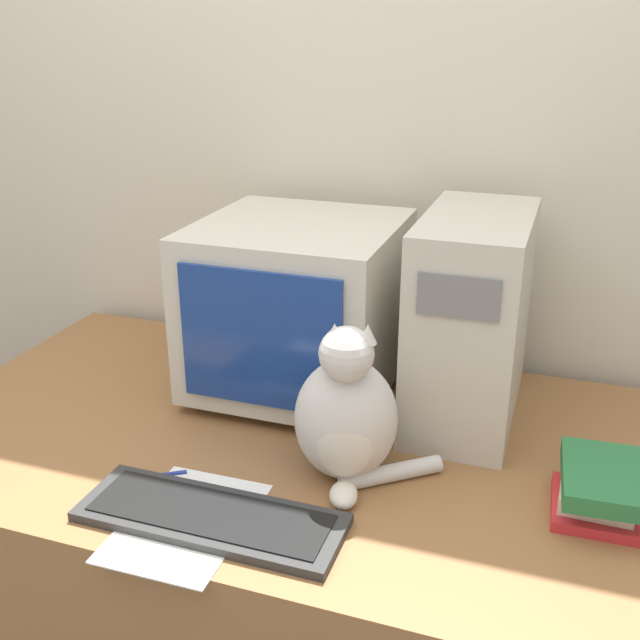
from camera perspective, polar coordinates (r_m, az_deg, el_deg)
wall_back at (r=1.93m, az=2.89°, el=12.99°), size 7.00×0.05×2.50m
desk at (r=1.83m, az=-2.59°, el=-18.32°), size 1.60×0.93×0.73m
crt_monitor at (r=1.72m, az=-1.66°, el=1.08°), size 0.44×0.45×0.40m
computer_tower at (r=1.63m, az=11.42°, el=0.11°), size 0.22×0.43×0.45m
keyboard at (r=1.37m, az=-8.33°, el=-14.62°), size 0.48×0.16×0.02m
cat at (r=1.41m, az=2.07°, el=-7.35°), size 0.30×0.24×0.33m
book_stack at (r=1.45m, az=20.52°, el=-12.00°), size 0.17×0.21×0.09m
pen at (r=1.50m, az=-12.85°, el=-11.57°), size 0.12×0.08×0.01m
paper_sheet at (r=1.38m, az=-10.14°, el=-14.89°), size 0.21×0.30×0.00m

